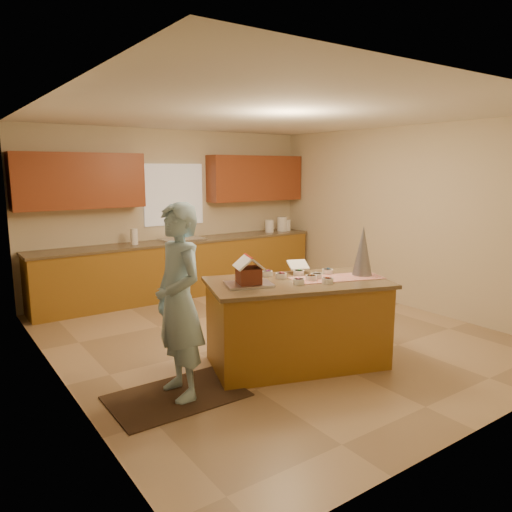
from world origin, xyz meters
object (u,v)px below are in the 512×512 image
Objects in this scene: tinsel_tree at (363,251)px; island_base at (297,324)px; boy at (179,302)px; gingerbread_house at (249,273)px.

island_base is at bearing 165.03° from tinsel_tree.
boy is (-2.11, 0.24, -0.29)m from tinsel_tree.
gingerbread_house is (0.82, 0.09, 0.14)m from boy.
boy reaches higher than tinsel_tree.
boy is 5.06× the size of gingerbread_house.
gingerbread_house is (-0.53, 0.13, 0.61)m from island_base.
tinsel_tree is 2.14m from boy.
island_base is at bearing -13.44° from gingerbread_house.
island_base is 1.01× the size of boy.
tinsel_tree is 1.34m from gingerbread_house.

